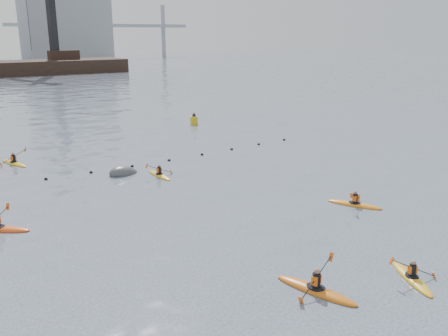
{
  "coord_description": "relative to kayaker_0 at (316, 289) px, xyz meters",
  "views": [
    {
      "loc": [
        -12.12,
        -8.81,
        9.37
      ],
      "look_at": [
        0.82,
        10.17,
        2.8
      ],
      "focal_mm": 38.0,
      "sensor_mm": 36.0,
      "label": 1
    }
  ],
  "objects": [
    {
      "name": "kayaker_5",
      "position": [
        -5.58,
        25.62,
        -0.01
      ],
      "size": [
        2.11,
        3.18,
        1.18
      ],
      "rotation": [
        0.0,
        0.0,
        0.31
      ],
      "color": "gold",
      "rests_on": "ground"
    },
    {
      "name": "ground",
      "position": [
        0.34,
        -2.34,
        -0.1
      ],
      "size": [
        400.0,
        400.0,
        0.0
      ],
      "primitive_type": "plane",
      "color": "#3B4656",
      "rests_on": "ground"
    },
    {
      "name": "mooring_buoy",
      "position": [
        0.13,
        18.6,
        -0.1
      ],
      "size": [
        2.52,
        1.63,
        1.52
      ],
      "primitive_type": "ellipsoid",
      "rotation": [
        0.0,
        0.21,
        0.15
      ],
      "color": "#3A3D3F",
      "rests_on": "ground"
    },
    {
      "name": "kayaker_3",
      "position": [
        1.94,
        16.77,
        -0.02
      ],
      "size": [
        1.99,
        2.88,
        1.11
      ],
      "rotation": [
        0.0,
        0.0,
        0.03
      ],
      "color": "gold",
      "rests_on": "ground"
    },
    {
      "name": "float_line",
      "position": [
        -0.16,
        20.2,
        -0.07
      ],
      "size": [
        33.24,
        0.73,
        0.24
      ],
      "color": "black",
      "rests_on": "ground"
    },
    {
      "name": "kayaker_4",
      "position": [
        8.43,
        5.43,
        -0.01
      ],
      "size": [
        1.96,
        3.01,
        1.18
      ],
      "rotation": [
        0.0,
        0.0,
        3.62
      ],
      "color": "orange",
      "rests_on": "ground"
    },
    {
      "name": "kayaker_0",
      "position": [
        0.0,
        0.0,
        0.0
      ],
      "size": [
        2.31,
        3.46,
        1.32
      ],
      "rotation": [
        0.0,
        0.0,
        0.28
      ],
      "color": "#C35F12",
      "rests_on": "ground"
    },
    {
      "name": "kayaker_1",
      "position": [
        3.79,
        -1.47,
        -0.02
      ],
      "size": [
        1.87,
        2.86,
        1.13
      ],
      "rotation": [
        0.0,
        0.0,
        -0.46
      ],
      "color": "gold",
      "rests_on": "ground"
    },
    {
      "name": "nav_buoy",
      "position": [
        13.57,
        31.66,
        0.34
      ],
      "size": [
        0.8,
        0.8,
        1.45
      ],
      "color": "gold",
      "rests_on": "ground"
    }
  ]
}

